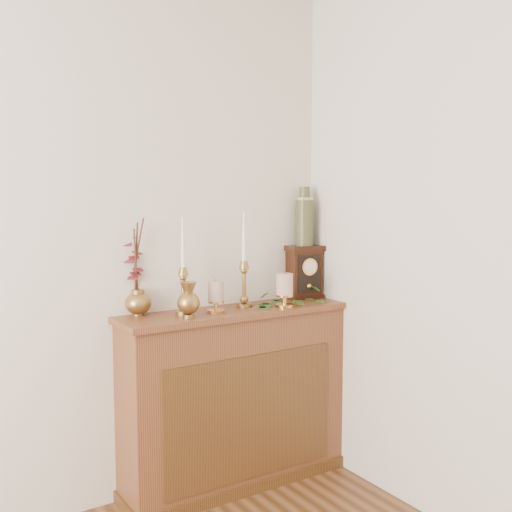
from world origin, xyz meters
TOP-DOWN VIEW (x-y plane):
  - console_shelf at (1.40, 2.10)m, footprint 1.24×0.34m
  - candlestick_left at (1.11, 2.11)m, footprint 0.08×0.08m
  - candlestick_center at (1.46, 2.12)m, footprint 0.08×0.08m
  - bud_vase at (1.09, 2.01)m, footprint 0.11×0.11m
  - ginger_jar at (0.91, 2.24)m, footprint 0.19×0.21m
  - pillar_candle_left at (1.26, 2.06)m, footprint 0.09×0.09m
  - pillar_candle_right at (1.64, 2.00)m, footprint 0.10×0.10m
  - ivy_garland at (1.71, 2.09)m, footprint 0.43×0.20m
  - mantel_clock at (1.90, 2.18)m, footprint 0.22×0.16m
  - ceramic_vase at (1.90, 2.18)m, footprint 0.10×0.10m

SIDE VIEW (x-z plane):
  - console_shelf at x=1.40m, z-range -0.03..0.90m
  - ivy_garland at x=1.71m, z-range 0.90..0.99m
  - bud_vase at x=1.09m, z-range 0.93..1.10m
  - pillar_candle_left at x=1.26m, z-range 0.93..1.10m
  - pillar_candle_right at x=1.64m, z-range 0.93..1.12m
  - mantel_clock at x=1.90m, z-range 0.93..1.23m
  - candlestick_left at x=1.11m, z-range 0.85..1.32m
  - candlestick_center at x=1.46m, z-range 0.84..1.34m
  - ginger_jar at x=0.91m, z-range 0.91..1.38m
  - ceramic_vase at x=1.90m, z-range 1.21..1.54m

